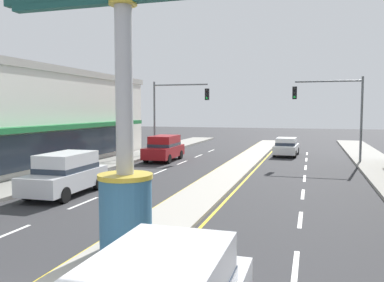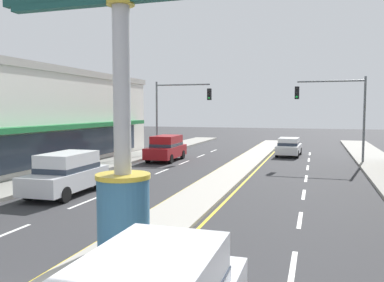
% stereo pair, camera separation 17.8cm
% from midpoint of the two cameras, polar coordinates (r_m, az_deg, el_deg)
% --- Properties ---
extents(median_strip, '(2.08, 52.00, 0.14)m').
position_cam_midpoint_polar(median_strip, '(23.83, 5.05, -4.67)').
color(median_strip, '#A39E93').
rests_on(median_strip, ground).
extents(sidewalk_left, '(2.84, 60.00, 0.18)m').
position_cam_midpoint_polar(sidewalk_left, '(25.44, -16.39, -4.21)').
color(sidewalk_left, gray).
rests_on(sidewalk_left, ground).
extents(lane_markings, '(8.82, 52.00, 0.01)m').
position_cam_midpoint_polar(lane_markings, '(22.54, 4.36, -5.36)').
color(lane_markings, silver).
rests_on(lane_markings, ground).
extents(district_sign, '(7.11, 1.44, 8.12)m').
position_cam_midpoint_polar(district_sign, '(10.47, -10.16, 5.47)').
color(district_sign, '#33668C').
rests_on(district_sign, median_strip).
extents(traffic_light_left_side, '(4.86, 0.46, 6.20)m').
position_cam_midpoint_polar(traffic_light_left_side, '(33.09, -2.75, 5.16)').
color(traffic_light_left_side, slate).
rests_on(traffic_light_left_side, ground).
extents(traffic_light_right_side, '(4.86, 0.46, 6.20)m').
position_cam_midpoint_polar(traffic_light_right_side, '(30.46, 19.68, 4.97)').
color(traffic_light_right_side, slate).
rests_on(traffic_light_right_side, ground).
extents(suv_far_right_lane, '(2.06, 4.65, 1.90)m').
position_cam_midpoint_polar(suv_far_right_lane, '(19.04, -17.86, -4.41)').
color(suv_far_right_lane, silver).
rests_on(suv_far_right_lane, ground).
extents(sedan_near_left_lane, '(1.98, 4.37, 1.53)m').
position_cam_midpoint_polar(sedan_near_left_lane, '(34.19, 13.20, -0.78)').
color(sedan_near_left_lane, white).
rests_on(sedan_near_left_lane, ground).
extents(suv_mid_left_lane, '(2.04, 4.64, 1.90)m').
position_cam_midpoint_polar(suv_mid_left_lane, '(30.21, -4.18, -0.98)').
color(suv_mid_left_lane, maroon).
rests_on(suv_mid_left_lane, ground).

